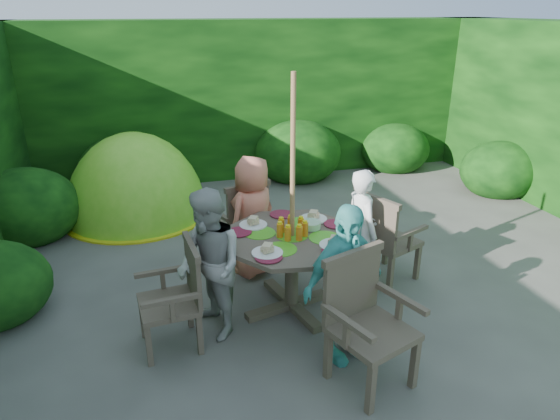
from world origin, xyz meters
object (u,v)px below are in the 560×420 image
object	(u,v)px
garden_chair_right	(385,237)
dome_tent	(139,214)
child_back	(253,217)
garden_chair_left	(177,295)
child_left	(210,266)
parasol_pole	(292,200)
child_right	(362,231)
garden_chair_back	(242,220)
patio_table	(292,247)
child_front	(344,284)
garden_chair_front	(365,319)

from	to	relation	value
garden_chair_right	dome_tent	world-z (taller)	dome_tent
child_back	dome_tent	world-z (taller)	child_back
garden_chair_right	garden_chair_left	distance (m)	2.20
child_left	dome_tent	bearing A→B (deg)	174.64
parasol_pole	child_left	xyz separation A→B (m)	(-0.78, -0.19, -0.44)
garden_chair_left	child_back	world-z (taller)	child_back
parasol_pole	child_right	distance (m)	0.93
garden_chair_back	patio_table	bearing A→B (deg)	85.18
patio_table	child_front	distance (m)	0.80
garden_chair_left	child_left	xyz separation A→B (m)	(0.29, 0.08, 0.19)
child_back	dome_tent	xyz separation A→B (m)	(-1.18, 2.02, -0.65)
garden_chair_front	child_left	world-z (taller)	child_left
patio_table	parasol_pole	world-z (taller)	parasol_pole
child_left	dome_tent	xyz separation A→B (m)	(-0.59, 2.98, -0.66)
child_left	garden_chair_left	bearing A→B (deg)	-90.96
child_front	patio_table	bearing A→B (deg)	83.45
garden_chair_back	garden_chair_left	bearing A→B (deg)	40.30
child_back	dome_tent	size ratio (longest dim) A/B	0.57
patio_table	child_front	size ratio (longest dim) A/B	1.18
garden_chair_front	child_back	distance (m)	1.90
patio_table	dome_tent	xyz separation A→B (m)	(-1.37, 2.79, -0.64)
parasol_pole	garden_chair_front	xyz separation A→B (m)	(0.25, -1.07, -0.58)
patio_table	dome_tent	distance (m)	3.18
child_back	child_front	world-z (taller)	child_front
child_left	parasol_pole	bearing A→B (deg)	86.91
garden_chair_back	child_back	size ratio (longest dim) A/B	0.71
child_back	child_front	bearing A→B (deg)	70.07
child_left	dome_tent	world-z (taller)	child_left
child_right	garden_chair_right	bearing A→B (deg)	-81.71
patio_table	child_left	xyz separation A→B (m)	(-0.78, -0.19, 0.02)
garden_chair_front	dome_tent	size ratio (longest dim) A/B	0.43
child_right	garden_chair_left	bearing A→B (deg)	101.06
patio_table	child_back	world-z (taller)	child_back
parasol_pole	dome_tent	xyz separation A→B (m)	(-1.37, 2.79, -1.10)
garden_chair_front	garden_chair_left	bearing A→B (deg)	128.95
child_back	patio_table	bearing A→B (deg)	70.39
garden_chair_back	child_right	distance (m)	1.36
child_left	child_front	distance (m)	1.13
patio_table	child_front	bearing A→B (deg)	-76.85
garden_chair_right	patio_table	bearing A→B (deg)	80.41
garden_chair_left	child_left	bearing A→B (deg)	100.40
patio_table	child_back	size ratio (longest dim) A/B	1.21
patio_table	child_front	world-z (taller)	child_front
parasol_pole	patio_table	bearing A→B (deg)	26.27
garden_chair_right	garden_chair_back	distance (m)	1.56
parasol_pole	garden_chair_back	world-z (taller)	parasol_pole
patio_table	garden_chair_front	xyz separation A→B (m)	(0.24, -1.07, -0.11)
child_right	child_back	world-z (taller)	child_back
garden_chair_front	child_right	size ratio (longest dim) A/B	0.78
garden_chair_right	child_front	distance (m)	1.36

